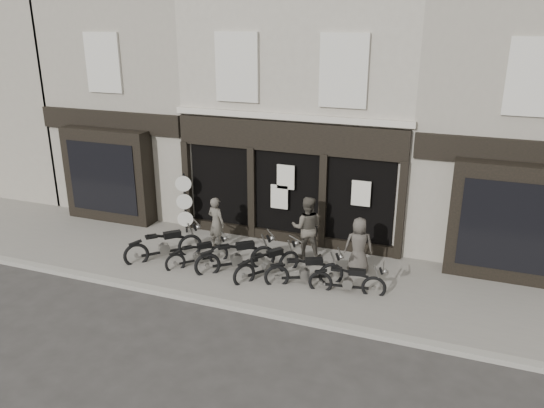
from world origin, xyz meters
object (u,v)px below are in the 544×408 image
(motorcycle_3, at_px, (268,266))
(advert_sign_post, at_px, (185,206))
(motorcycle_2, at_px, (237,259))
(motorcycle_1, at_px, (198,257))
(motorcycle_5, at_px, (348,283))
(man_right, at_px, (359,246))
(motorcycle_0, at_px, (165,248))
(motorcycle_4, at_px, (305,273))
(man_centre, at_px, (307,228))
(man_left, at_px, (216,223))

(motorcycle_3, xyz_separation_m, advert_sign_post, (-3.61, 1.93, 0.63))
(motorcycle_2, relative_size, motorcycle_3, 1.07)
(motorcycle_1, relative_size, motorcycle_5, 0.77)
(advert_sign_post, bearing_deg, motorcycle_2, -58.59)
(motorcycle_1, bearing_deg, man_right, -32.38)
(motorcycle_0, height_order, motorcycle_4, motorcycle_0)
(man_centre, height_order, advert_sign_post, advert_sign_post)
(man_right, xyz_separation_m, advert_sign_post, (-5.85, 0.84, 0.12))
(motorcycle_3, height_order, man_right, man_right)
(motorcycle_2, bearing_deg, motorcycle_1, 145.63)
(motorcycle_1, xyz_separation_m, man_right, (4.34, 1.15, 0.55))
(motorcycle_2, height_order, man_left, man_left)
(motorcycle_3, distance_m, motorcycle_5, 2.25)
(motorcycle_1, distance_m, man_right, 4.53)
(motorcycle_5, height_order, man_right, man_right)
(advert_sign_post, bearing_deg, man_centre, -28.73)
(motorcycle_1, bearing_deg, motorcycle_0, 131.15)
(motorcycle_0, bearing_deg, motorcycle_3, -44.67)
(motorcycle_1, height_order, motorcycle_4, motorcycle_4)
(man_left, xyz_separation_m, man_centre, (2.76, 0.31, 0.13))
(motorcycle_2, distance_m, motorcycle_5, 3.20)
(motorcycle_5, height_order, man_centre, man_centre)
(motorcycle_5, distance_m, man_left, 4.62)
(man_left, xyz_separation_m, man_right, (4.37, -0.11, -0.02))
(motorcycle_4, relative_size, advert_sign_post, 0.93)
(motorcycle_1, height_order, motorcycle_2, motorcycle_2)
(motorcycle_0, relative_size, motorcycle_1, 1.20)
(motorcycle_4, bearing_deg, man_centre, 80.40)
(motorcycle_3, bearing_deg, man_centre, 13.17)
(man_left, height_order, man_centre, man_centre)
(motorcycle_1, relative_size, motorcycle_2, 0.78)
(motorcycle_3, distance_m, man_right, 2.54)
(motorcycle_2, bearing_deg, man_right, -20.19)
(motorcycle_3, xyz_separation_m, man_left, (-2.13, 1.20, 0.52))
(motorcycle_3, height_order, man_left, man_left)
(motorcycle_4, height_order, advert_sign_post, advert_sign_post)
(motorcycle_1, distance_m, motorcycle_5, 4.36)
(motorcycle_1, bearing_deg, man_left, 44.03)
(motorcycle_1, bearing_deg, motorcycle_4, -47.17)
(motorcycle_0, distance_m, motorcycle_5, 5.47)
(motorcycle_5, bearing_deg, motorcycle_4, 167.40)
(motorcycle_3, distance_m, man_left, 2.50)
(motorcycle_0, distance_m, man_left, 1.71)
(motorcycle_2, distance_m, advert_sign_post, 3.33)
(motorcycle_2, height_order, motorcycle_4, motorcycle_2)
(motorcycle_5, bearing_deg, man_right, 81.79)
(motorcycle_2, height_order, advert_sign_post, advert_sign_post)
(motorcycle_2, bearing_deg, man_left, 96.77)
(motorcycle_2, distance_m, motorcycle_4, 2.02)
(motorcycle_2, xyz_separation_m, motorcycle_3, (0.94, -0.03, -0.04))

